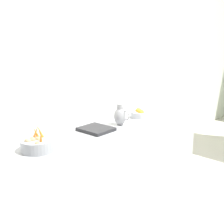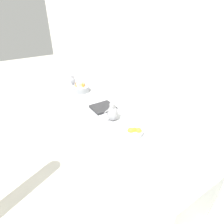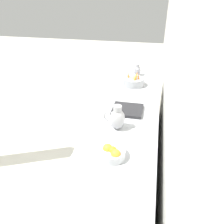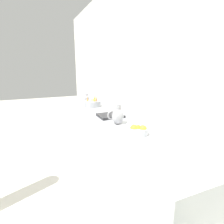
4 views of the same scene
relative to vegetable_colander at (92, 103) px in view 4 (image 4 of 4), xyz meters
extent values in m
cube|color=white|center=(-0.49, 1.44, 0.54)|extent=(0.10, 9.07, 3.00)
cube|color=#ADAFB5|center=(-0.02, 0.94, -0.51)|extent=(0.71, 3.09, 0.90)
cylinder|color=gray|center=(0.00, 0.00, -0.01)|extent=(0.30, 0.30, 0.11)
torus|color=gray|center=(0.00, 0.00, -0.05)|extent=(0.18, 0.18, 0.01)
cone|color=orange|center=(0.08, -0.02, 0.08)|extent=(0.05, 0.04, 0.12)
cone|color=orange|center=(-0.03, 0.06, 0.09)|extent=(0.09, 0.07, 0.14)
cone|color=orange|center=(-0.07, 0.03, 0.09)|extent=(0.03, 0.08, 0.13)
cone|color=orange|center=(-0.03, 0.02, 0.09)|extent=(0.07, 0.09, 0.14)
ellipsoid|color=tan|center=(0.00, 0.01, 0.04)|extent=(0.06, 0.05, 0.05)
ellipsoid|color=tan|center=(-0.02, -0.08, 0.05)|extent=(0.07, 0.06, 0.05)
ellipsoid|color=tan|center=(-0.02, -0.04, 0.05)|extent=(0.06, 0.06, 0.05)
ellipsoid|color=tan|center=(0.03, 0.01, 0.04)|extent=(0.05, 0.04, 0.04)
ellipsoid|color=#9E7F56|center=(0.08, -0.06, 0.04)|extent=(0.05, 0.04, 0.04)
cylinder|color=#ADAFB5|center=(-0.01, 1.54, -0.02)|extent=(0.22, 0.22, 0.07)
sphere|color=orange|center=(-0.01, 1.54, 0.01)|extent=(0.07, 0.07, 0.07)
sphere|color=orange|center=(-0.05, 1.58, 0.01)|extent=(0.08, 0.08, 0.08)
sphere|color=orange|center=(0.03, 1.53, 0.02)|extent=(0.08, 0.08, 0.08)
ellipsoid|color=#939399|center=(0.03, 1.12, 0.05)|extent=(0.15, 0.15, 0.21)
cylinder|color=#939399|center=(0.03, 1.12, 0.17)|extent=(0.08, 0.08, 0.06)
torus|color=#939399|center=(0.11, 1.12, 0.07)|extent=(0.11, 0.01, 0.11)
ellipsoid|color=gray|center=(-0.01, -0.41, 0.02)|extent=(0.11, 0.11, 0.15)
cylinder|color=gray|center=(-0.01, -0.41, 0.10)|extent=(0.06, 0.06, 0.04)
torus|color=gray|center=(0.05, -0.41, 0.03)|extent=(0.08, 0.01, 0.08)
cube|color=#232326|center=(-0.02, 0.76, -0.04)|extent=(0.34, 0.30, 0.04)
camera|label=1|loc=(2.04, -1.33, 0.86)|focal=44.90mm
camera|label=2|loc=(1.15, 2.87, 1.32)|focal=28.85mm
camera|label=3|loc=(-0.28, 2.84, 1.15)|focal=34.04mm
camera|label=4|loc=(0.99, 3.14, 0.65)|focal=29.85mm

